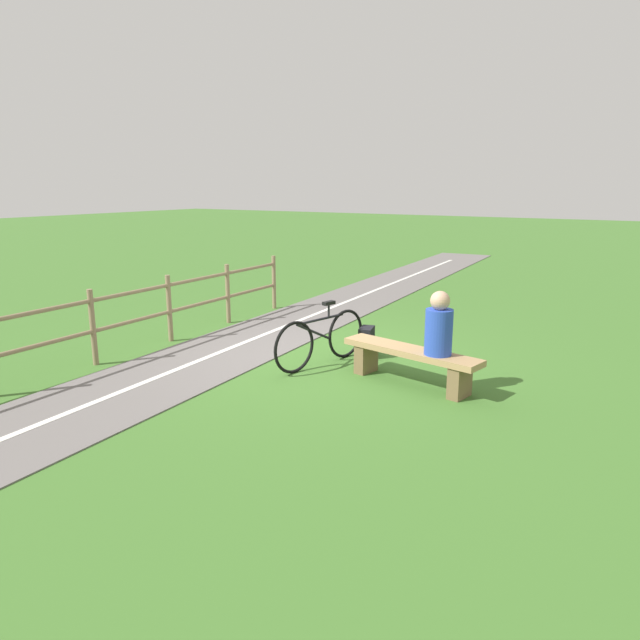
{
  "coord_description": "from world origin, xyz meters",
  "views": [
    {
      "loc": [
        -4.43,
        7.14,
        2.52
      ],
      "look_at": [
        -1.01,
        1.53,
        0.98
      ],
      "focal_mm": 32.48,
      "sensor_mm": 36.0,
      "label": 1
    }
  ],
  "objects": [
    {
      "name": "fence_roadside",
      "position": [
        2.44,
        2.78,
        0.64
      ],
      "size": [
        0.29,
        10.58,
        1.1
      ],
      "rotation": [
        0.0,
        0.0,
        1.59
      ],
      "color": "#847051",
      "rests_on": "ground_plane"
    },
    {
      "name": "bench",
      "position": [
        -1.71,
        0.45,
        0.34
      ],
      "size": [
        1.96,
        0.75,
        0.48
      ],
      "rotation": [
        0.0,
        0.0,
        -0.2
      ],
      "color": "#A88456",
      "rests_on": "ground_plane"
    },
    {
      "name": "backpack",
      "position": [
        -0.68,
        -0.34,
        0.22
      ],
      "size": [
        0.29,
        0.37,
        0.45
      ],
      "rotation": [
        0.0,
        0.0,
        4.97
      ],
      "color": "black",
      "rests_on": "ground_plane"
    },
    {
      "name": "bicycle",
      "position": [
        -0.31,
        0.35,
        0.38
      ],
      "size": [
        0.45,
        1.74,
        0.91
      ],
      "rotation": [
        0.0,
        0.0,
        1.34
      ],
      "color": "black",
      "rests_on": "ground_plane"
    },
    {
      "name": "ground_plane",
      "position": [
        0.0,
        0.0,
        0.0
      ],
      "size": [
        80.0,
        80.0,
        0.0
      ],
      "primitive_type": "plane",
      "color": "#3D6B28"
    },
    {
      "name": "path_centre_line",
      "position": [
        1.14,
        4.0,
        0.02
      ],
      "size": [
        1.78,
        31.96,
        0.0
      ],
      "primitive_type": "cube",
      "rotation": [
        0.0,
        0.0,
        0.05
      ],
      "color": "silver",
      "rests_on": "paved_path"
    },
    {
      "name": "paved_path",
      "position": [
        1.14,
        4.0,
        0.01
      ],
      "size": [
        3.68,
        36.04,
        0.02
      ],
      "primitive_type": "cube",
      "rotation": [
        0.0,
        0.0,
        0.05
      ],
      "color": "#66605E",
      "rests_on": "ground_plane"
    },
    {
      "name": "person_seated",
      "position": [
        -2.1,
        0.53,
        0.83
      ],
      "size": [
        0.4,
        0.4,
        0.8
      ],
      "rotation": [
        0.0,
        0.0,
        -0.2
      ],
      "color": "#2847B7",
      "rests_on": "bench"
    }
  ]
}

